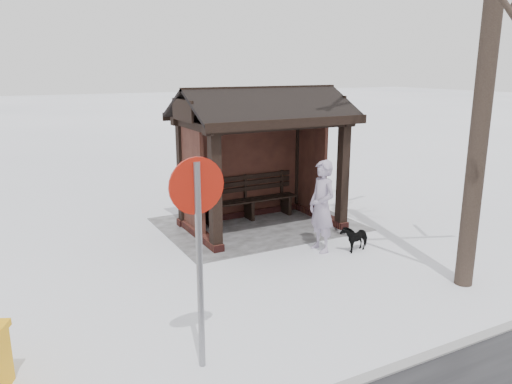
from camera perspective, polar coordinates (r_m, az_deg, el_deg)
ground at (r=11.19m, az=0.68°, el=-4.01°), size 120.00×120.00×0.00m
kerb at (r=7.26m, az=22.80°, el=-15.65°), size 120.00×0.15×0.06m
trampled_patch at (r=11.35m, az=0.20°, el=-3.70°), size 4.20×3.20×0.02m
bus_shelter at (r=10.85m, az=0.31°, el=7.15°), size 3.60×2.40×3.09m
pedestrian at (r=9.61m, az=7.55°, el=-1.63°), size 0.43×0.65×1.79m
dog at (r=9.92m, az=11.23°, el=-5.10°), size 0.67×0.43×0.52m
road_sign at (r=5.61m, az=-6.67°, el=-3.31°), size 0.65×0.10×2.54m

